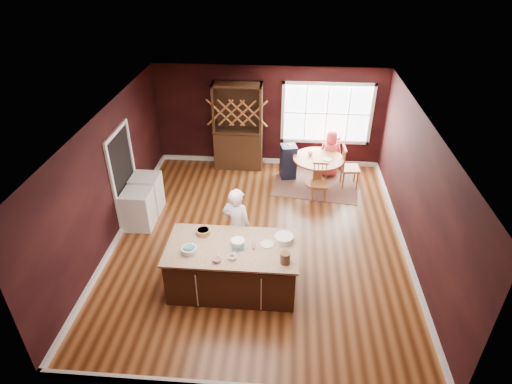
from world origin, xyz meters
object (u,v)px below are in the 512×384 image
at_px(layer_cake, 238,243).
at_px(dryer, 147,193).
at_px(chair_south, 320,183).
at_px(high_chair, 288,161).
at_px(chair_north, 328,153).
at_px(hutch, 238,127).
at_px(baker, 237,226).
at_px(washer, 138,209).
at_px(toddler, 288,148).
at_px(kitchen_island, 233,268).
at_px(dining_table, 318,166).
at_px(seated_woman, 330,153).
at_px(chair_east, 350,167).

distance_m(layer_cake, dryer, 3.36).
distance_m(chair_south, high_chair, 1.29).
xyz_separation_m(chair_north, hutch, (-2.41, 0.02, 0.66)).
height_order(baker, chair_north, baker).
height_order(hutch, washer, hutch).
bearing_deg(toddler, dryer, -150.20).
bearing_deg(layer_cake, kitchen_island, -170.46).
distance_m(baker, dryer, 2.79).
relative_size(chair_north, washer, 1.15).
xyz_separation_m(high_chair, toddler, (-0.01, 0.04, 0.34)).
distance_m(chair_south, chair_north, 1.57).
distance_m(dining_table, hutch, 2.33).
relative_size(chair_north, hutch, 0.43).
bearing_deg(washer, high_chair, 37.24).
xyz_separation_m(kitchen_island, layer_cake, (0.10, 0.02, 0.55)).
height_order(kitchen_island, chair_south, chair_south).
distance_m(kitchen_island, seated_woman, 4.78).
height_order(hutch, dryer, hutch).
bearing_deg(toddler, washer, -142.27).
distance_m(washer, dryer, 0.64).
distance_m(chair_east, high_chair, 1.58).
bearing_deg(baker, chair_south, -107.98).
relative_size(baker, toddler, 6.26).
xyz_separation_m(seated_woman, washer, (-4.27, -2.64, -0.20)).
bearing_deg(hutch, toddler, -19.56).
bearing_deg(dining_table, dryer, -159.46).
distance_m(chair_north, toddler, 1.21).
bearing_deg(baker, washer, -4.99).
height_order(dining_table, layer_cake, layer_cake).
bearing_deg(chair_north, baker, 26.90).
xyz_separation_m(chair_north, high_chair, (-1.06, -0.50, -0.02)).
distance_m(chair_east, washer, 5.19).
distance_m(chair_south, toddler, 1.37).
bearing_deg(seated_woman, layer_cake, 65.74).
bearing_deg(chair_south, high_chair, 126.72).
bearing_deg(chair_east, hutch, 70.91).
bearing_deg(dining_table, chair_east, 0.08).
distance_m(dining_table, toddler, 0.87).
bearing_deg(layer_cake, dryer, 135.57).
xyz_separation_m(chair_south, seated_woman, (0.32, 1.25, 0.17)).
bearing_deg(layer_cake, high_chair, 78.65).
height_order(kitchen_island, chair_north, chair_north).
bearing_deg(washer, layer_cake, -35.37).
bearing_deg(baker, layer_cake, 116.40).
distance_m(layer_cake, toddler, 4.23).
bearing_deg(washer, seated_woman, 31.69).
bearing_deg(dining_table, toddler, 154.98).
xyz_separation_m(dining_table, chair_north, (0.32, 0.81, -0.04)).
relative_size(chair_east, dryer, 1.22).
relative_size(layer_cake, chair_south, 0.35).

